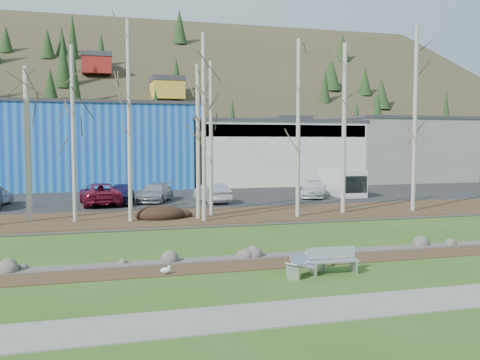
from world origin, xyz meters
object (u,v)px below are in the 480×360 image
object	(u,v)px
car_4	(122,193)
bench_damaged	(307,263)
car_2	(100,194)
car_5	(212,193)
van_white	(343,182)
car_3	(156,193)
car_6	(313,189)
bench_intact	(333,261)
seagull	(166,270)

from	to	relation	value
car_4	bench_damaged	bearing A→B (deg)	-70.27
car_2	car_5	distance (m)	7.85
car_4	van_white	world-z (taller)	van_white
car_3	car_6	size ratio (longest dim) A/B	1.03
bench_intact	car_3	bearing A→B (deg)	101.33
car_4	car_6	distance (m)	14.82
car_3	car_5	distance (m)	4.21
bench_damaged	car_6	distance (m)	24.31
car_5	van_white	size ratio (longest dim) A/B	0.85
car_2	car_5	bearing A→B (deg)	169.99
bench_damaged	car_2	xyz separation A→B (m)	(-6.39, 21.60, 0.51)
seagull	car_5	world-z (taller)	car_5
bench_intact	car_6	size ratio (longest dim) A/B	0.41
car_2	bench_intact	bearing A→B (deg)	104.19
car_3	van_white	distance (m)	15.29
car_5	car_6	bearing A→B (deg)	-178.72
bench_intact	car_5	bearing A→B (deg)	91.48
car_6	bench_damaged	bearing A→B (deg)	-88.70
bench_damaged	seagull	size ratio (longest dim) A/B	4.35
bench_intact	car_4	xyz separation A→B (m)	(-5.85, 21.95, 0.42)
car_3	car_5	size ratio (longest dim) A/B	1.07
car_4	van_white	size ratio (longest dim) A/B	0.86
seagull	car_3	distance (m)	21.34
seagull	bench_damaged	bearing A→B (deg)	-35.50
seagull	car_2	distance (m)	20.40
bench_damaged	car_2	world-z (taller)	car_2
car_4	car_3	bearing A→B (deg)	21.15
seagull	car_6	size ratio (longest dim) A/B	0.09
seagull	van_white	distance (m)	27.74
bench_damaged	car_4	xyz separation A→B (m)	(-4.92, 21.89, 0.48)
bench_damaged	car_5	distance (m)	20.90
bench_damaged	car_5	bearing A→B (deg)	55.79
bench_intact	bench_damaged	size ratio (longest dim) A/B	1.02
car_2	car_3	world-z (taller)	car_2
car_4	van_white	bearing A→B (deg)	10.03
bench_damaged	seagull	xyz separation A→B (m)	(-4.63, 1.28, -0.23)
bench_intact	car_3	distance (m)	22.82
bench_damaged	car_3	bearing A→B (deg)	65.89
bench_intact	seagull	size ratio (longest dim) A/B	4.42
seagull	car_2	xyz separation A→B (m)	(-1.76, 20.31, 0.74)
car_4	car_5	xyz separation A→B (m)	(6.34, -1.04, -0.04)
bench_damaged	car_3	size ratio (longest dim) A/B	0.39
seagull	car_5	bearing A→B (deg)	52.83
seagull	car_3	bearing A→B (deg)	64.14
car_2	van_white	distance (m)	19.27
bench_intact	seagull	xyz separation A→B (m)	(-5.56, 1.35, -0.28)
car_2	van_white	bearing A→B (deg)	179.11
bench_damaged	car_4	bearing A→B (deg)	72.35
bench_damaged	van_white	world-z (taller)	van_white
car_4	van_white	distance (m)	17.79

